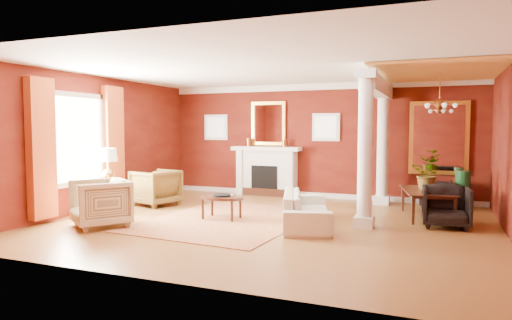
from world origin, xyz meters
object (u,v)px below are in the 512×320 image
at_px(armchair_stripe, 100,201).
at_px(side_table, 108,170).
at_px(armchair_leopard, 156,186).
at_px(dining_table, 429,196).
at_px(sofa, 307,203).
at_px(coffee_table, 222,199).

relative_size(armchair_stripe, side_table, 0.70).
relative_size(armchair_leopard, dining_table, 0.58).
relative_size(sofa, dining_table, 1.32).
bearing_deg(dining_table, side_table, 95.53).
relative_size(coffee_table, dining_table, 0.56).
relative_size(armchair_leopard, armchair_stripe, 0.96).
height_order(coffee_table, dining_table, dining_table).
bearing_deg(armchair_leopard, side_table, -2.31).
bearing_deg(side_table, sofa, 4.50).
distance_m(armchair_stripe, side_table, 1.46).
distance_m(armchair_leopard, side_table, 1.28).
xyz_separation_m(armchair_leopard, coffee_table, (2.12, -0.87, -0.05)).
bearing_deg(side_table, dining_table, 16.80).
xyz_separation_m(sofa, side_table, (-4.20, -0.33, 0.49)).
xyz_separation_m(coffee_table, dining_table, (3.74, 1.63, 0.03)).
bearing_deg(coffee_table, armchair_stripe, -140.45).
relative_size(sofa, armchair_leopard, 2.29).
relative_size(armchair_leopard, side_table, 0.67).
bearing_deg(armchair_stripe, dining_table, 64.65).
distance_m(coffee_table, side_table, 2.57).
distance_m(sofa, side_table, 4.24).
bearing_deg(sofa, armchair_leopard, 61.18).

